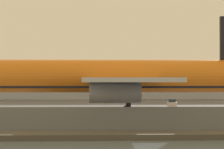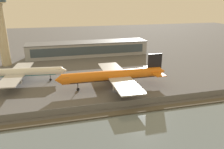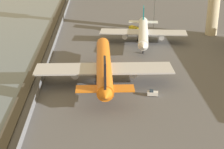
{
  "view_description": "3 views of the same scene",
  "coord_description": "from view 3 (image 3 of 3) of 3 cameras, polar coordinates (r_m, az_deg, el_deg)",
  "views": [
    {
      "loc": [
        -1.21,
        -58.72,
        5.05
      ],
      "look_at": [
        0.94,
        3.16,
        5.95
      ],
      "focal_mm": 70.0,
      "sensor_mm": 36.0,
      "label": 1
    },
    {
      "loc": [
        -23.42,
        -85.01,
        37.47
      ],
      "look_at": [
        -0.17,
        4.44,
        5.91
      ],
      "focal_mm": 35.0,
      "sensor_mm": 36.0,
      "label": 2
    },
    {
      "loc": [
        112.47,
        1.84,
        47.3
      ],
      "look_at": [
        5.95,
        6.17,
        4.53
      ],
      "focal_mm": 60.0,
      "sensor_mm": 36.0,
      "label": 3
    }
  ],
  "objects": [
    {
      "name": "cargo_jet_orange",
      "position": [
        119.13,
        -1.24,
        1.33
      ],
      "size": [
        50.77,
        43.37,
        14.49
      ],
      "color": "orange",
      "rests_on": "ground"
    },
    {
      "name": "ground_plane",
      "position": [
        122.03,
        -3.01,
        -0.98
      ],
      "size": [
        500.0,
        500.0,
        0.0
      ],
      "primitive_type": "plane",
      "color": "#565659"
    },
    {
      "name": "perimeter_fence",
      "position": [
        122.84,
        -10.51,
        -0.54
      ],
      "size": [
        280.0,
        0.1,
        2.5
      ],
      "color": "slate",
      "rests_on": "ground"
    },
    {
      "name": "shoreline_seawall",
      "position": [
        123.95,
        -12.53,
        -1.0
      ],
      "size": [
        320.0,
        3.0,
        0.5
      ],
      "color": "#474238",
      "rests_on": "ground"
    },
    {
      "name": "ops_van",
      "position": [
        179.61,
        3.4,
        6.97
      ],
      "size": [
        5.46,
        4.72,
        2.48
      ],
      "color": "yellow",
      "rests_on": "ground"
    },
    {
      "name": "baggage_tug",
      "position": [
        111.8,
        6.2,
        -2.85
      ],
      "size": [
        2.03,
        3.39,
        1.8
      ],
      "color": "white",
      "rests_on": "ground"
    },
    {
      "name": "passenger_jet_white_teal",
      "position": [
        160.79,
        4.78,
        6.44
      ],
      "size": [
        43.45,
        37.67,
        12.49
      ],
      "color": "white",
      "rests_on": "ground"
    },
    {
      "name": "apron_light_mast_apron_west",
      "position": [
        179.87,
        6.51,
        11.06
      ],
      "size": [
        3.2,
        0.4,
        25.41
      ],
      "color": "gray",
      "rests_on": "ground"
    }
  ]
}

